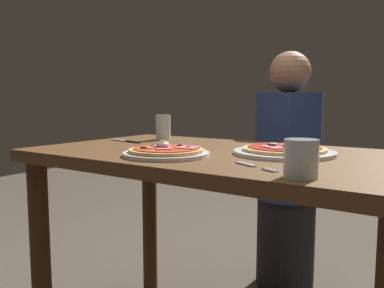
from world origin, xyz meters
The scene contains 8 objects.
dining_table centered at (0.00, 0.00, 0.65)m, with size 1.26×0.73×0.77m.
pizza_foreground centered at (-0.08, -0.18, 0.79)m, with size 0.27×0.27×0.05m.
pizza_across_left centered at (0.21, 0.05, 0.79)m, with size 0.32×0.32×0.03m.
water_glass_near centered at (-0.40, 0.21, 0.82)m, with size 0.06×0.06×0.11m.
water_glass_far centered at (0.37, -0.29, 0.81)m, with size 0.08×0.08×0.09m.
fork centered at (0.22, -0.22, 0.78)m, with size 0.15×0.09×0.00m.
knife centered at (-0.47, 0.05, 0.78)m, with size 0.19×0.06×0.01m.
diner_person centered at (-0.04, 0.74, 0.56)m, with size 0.32×0.32×1.18m.
Camera 1 is at (0.65, -1.12, 0.94)m, focal length 36.52 mm.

